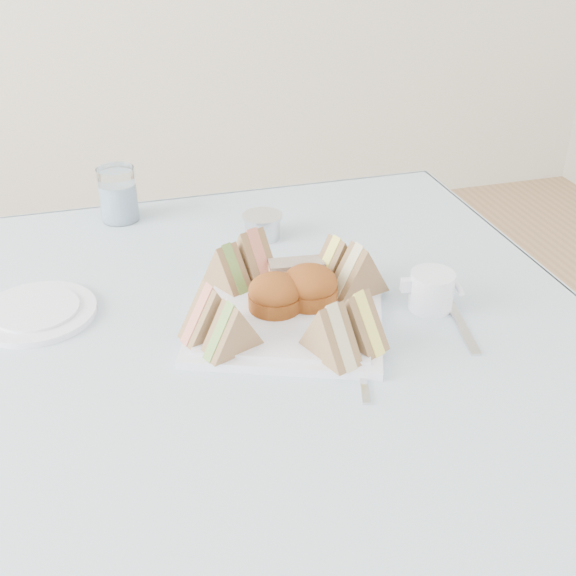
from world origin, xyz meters
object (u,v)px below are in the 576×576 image
object	(u,v)px
creamer_jug	(431,291)
serving_plate	(288,316)
water_glass	(118,194)
table	(243,548)

from	to	relation	value
creamer_jug	serving_plate	bearing A→B (deg)	-176.20
water_glass	creamer_jug	world-z (taller)	water_glass
serving_plate	creamer_jug	xyz separation A→B (m)	(0.20, -0.02, 0.02)
table	water_glass	world-z (taller)	water_glass
serving_plate	creamer_jug	distance (m)	0.20
serving_plate	creamer_jug	bearing A→B (deg)	14.20
table	serving_plate	bearing A→B (deg)	31.02
table	serving_plate	world-z (taller)	serving_plate
creamer_jug	table	bearing A→B (deg)	-163.59
table	water_glass	size ratio (longest dim) A/B	9.46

